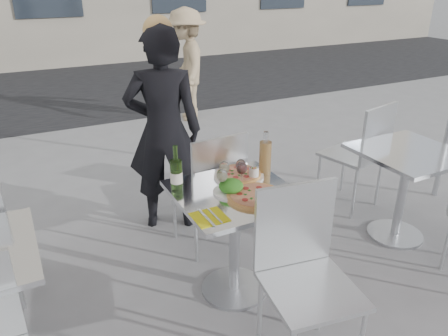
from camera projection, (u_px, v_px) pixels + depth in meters
name	position (u px, v px, depth m)	size (l,w,h in m)	color
ground	(234.00, 289.00, 2.98)	(80.00, 80.00, 0.00)	slate
street_asphalt	(73.00, 87.00, 8.27)	(24.00, 5.00, 0.00)	black
main_table	(235.00, 221.00, 2.76)	(0.72, 0.72, 0.75)	#B7BABF
side_table_right	(405.00, 176.00, 3.38)	(0.72, 0.72, 0.75)	#B7BABF
chair_far	(212.00, 183.00, 3.20)	(0.46, 0.48, 0.96)	silver
chair_near	(303.00, 263.00, 2.27)	(0.52, 0.53, 1.00)	silver
side_chair_rfar	(363.00, 148.00, 3.78)	(0.55, 0.56, 0.99)	silver
woman_diner	(164.00, 132.00, 3.45)	(0.60, 0.40, 1.66)	black
pedestrian_b	(187.00, 65.00, 6.19)	(1.01, 0.58, 1.56)	tan
pizza_near	(255.00, 196.00, 2.60)	(0.35, 0.35, 0.02)	tan
pizza_far	(239.00, 175.00, 2.86)	(0.33, 0.33, 0.03)	white
salad_plate	(231.00, 187.00, 2.65)	(0.22, 0.22, 0.09)	white
wine_bottle	(176.00, 174.00, 2.64)	(0.07, 0.08, 0.29)	#365A21
carafe	(265.00, 156.00, 2.88)	(0.08, 0.08, 0.29)	tan
sugar_shaker	(254.00, 173.00, 2.80)	(0.06, 0.06, 0.11)	white
wineglass_white_a	(222.00, 176.00, 2.62)	(0.07, 0.07, 0.16)	white
wineglass_white_b	(224.00, 168.00, 2.73)	(0.07, 0.07, 0.16)	white
wineglass_red_a	(242.00, 169.00, 2.72)	(0.07, 0.07, 0.16)	white
wineglass_red_b	(241.00, 166.00, 2.76)	(0.07, 0.07, 0.16)	white
napkin_left	(209.00, 217.00, 2.39)	(0.18, 0.20, 0.01)	yellow
napkin_right	(291.00, 196.00, 2.62)	(0.20, 0.20, 0.01)	yellow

